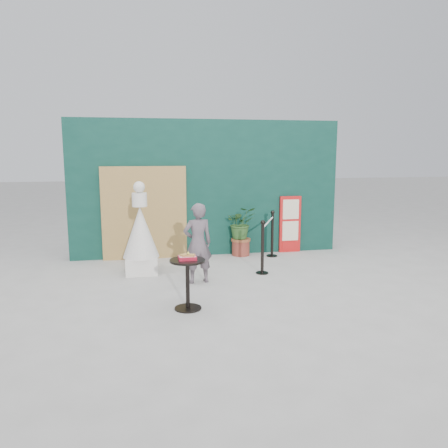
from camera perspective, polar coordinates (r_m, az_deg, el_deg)
The scene contains 10 objects.
ground at distance 7.05m, azimuth 1.91°, elevation -9.62°, with size 60.00×60.00×0.00m, color #ADAAA5.
back_wall at distance 9.79m, azimuth -2.21°, elevation 4.71°, with size 6.00×0.30×3.00m, color #0A3129.
bamboo_fence at distance 9.52m, azimuth -10.35°, elevation 1.41°, with size 1.80×0.08×2.00m, color tan.
woman at distance 7.69m, azimuth -3.45°, elevation -2.53°, with size 0.52×0.34×1.42m, color #62545C.
menu_board at distance 10.18m, azimuth 8.62°, elevation -0.03°, with size 0.50×0.07×1.30m.
statue at distance 8.42m, azimuth -10.84°, elevation -1.58°, with size 0.69×0.69×1.76m.
cafe_table at distance 6.45m, azimuth -4.78°, elevation -6.83°, with size 0.52×0.52×0.75m.
food_basket at distance 6.38m, azimuth -4.80°, elevation -4.33°, with size 0.26×0.19×0.11m.
planter at distance 9.73m, azimuth 2.21°, elevation -0.43°, with size 0.65×0.56×1.10m.
stanchion_barrier at distance 9.01m, azimuth 5.73°, elevation -2.19°, with size 0.84×1.54×1.03m.
Camera 1 is at (-1.51, -6.49, 2.29)m, focal length 35.00 mm.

